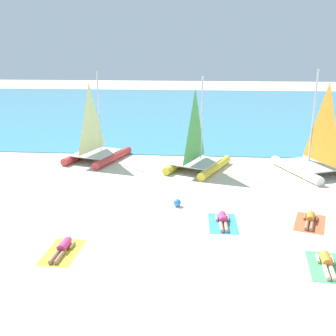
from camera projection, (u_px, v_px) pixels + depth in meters
name	position (u px, v px, depth m)	size (l,w,h in m)	color
ground_plane	(174.00, 165.00, 23.22)	(120.00, 120.00, 0.00)	beige
ocean_water	(188.00, 109.00, 44.19)	(120.00, 40.00, 0.05)	teal
sailboat_white	(315.00, 158.00, 21.50)	(4.08, 4.92, 5.50)	white
sailboat_red	(96.00, 148.00, 23.96)	(3.62, 4.59, 5.24)	#CC3838
sailboat_yellow	(197.00, 156.00, 22.11)	(3.83, 4.56, 5.09)	yellow
towel_leftmost	(62.00, 252.00, 13.33)	(1.10, 1.90, 0.01)	yellow
sunbather_leftmost	(63.00, 248.00, 13.35)	(0.56, 1.56, 0.30)	#D83372
towel_center_left	(223.00, 223.00, 15.49)	(1.10, 1.90, 0.01)	#338CD8
sunbather_center_left	(223.00, 220.00, 15.52)	(0.55, 1.56, 0.30)	#D83372
towel_center_right	(327.00, 267.00, 12.43)	(1.10, 1.90, 0.01)	#4CB266
sunbather_center_right	(327.00, 262.00, 12.46)	(0.60, 1.57, 0.30)	orange
towel_rightmost	(310.00, 223.00, 15.55)	(1.10, 1.90, 0.01)	#EA5933
sunbather_rightmost	(310.00, 219.00, 15.57)	(0.84, 1.54, 0.30)	orange
beach_ball	(177.00, 203.00, 17.13)	(0.33, 0.33, 0.33)	#337FE5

